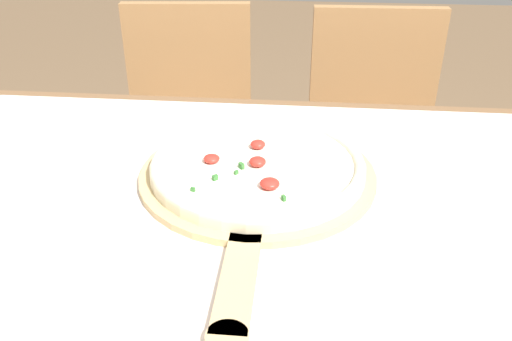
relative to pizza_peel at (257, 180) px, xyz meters
name	(u,v)px	position (x,y,z in m)	size (l,w,h in m)	color
dining_table	(269,264)	(0.03, -0.06, -0.12)	(1.37, 0.87, 0.77)	brown
towel_cloth	(269,206)	(0.03, -0.06, -0.01)	(1.29, 0.79, 0.00)	silver
pizza_peel	(257,180)	(0.00, 0.00, 0.00)	(0.40, 0.59, 0.01)	tan
pizza	(258,164)	(0.00, 0.02, 0.02)	(0.36, 0.36, 0.03)	beige
chair_left	(189,132)	(-0.28, 0.72, -0.27)	(0.44, 0.44, 0.89)	#A37547
chair_right	(372,140)	(0.28, 0.72, -0.27)	(0.41, 0.41, 0.89)	#A37547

